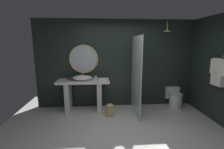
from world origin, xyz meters
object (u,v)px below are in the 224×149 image
at_px(round_wall_mirror, 84,59).
at_px(waste_bin, 110,110).
at_px(hanging_bathrobe, 219,70).
at_px(tissue_box, 71,79).
at_px(toilet, 174,98).
at_px(vessel_sink, 82,78).
at_px(folded_hand_towel, 104,80).
at_px(rain_shower_head, 167,30).
at_px(tumbler_cup, 96,78).

bearing_deg(round_wall_mirror, waste_bin, -45.09).
xyz_separation_m(hanging_bathrobe, waste_bin, (-2.48, 0.54, -1.13)).
relative_size(hanging_bathrobe, waste_bin, 2.08).
height_order(tissue_box, toilet, tissue_box).
bearing_deg(hanging_bathrobe, vessel_sink, 162.98).
height_order(tissue_box, folded_hand_towel, tissue_box).
distance_m(tissue_box, hanging_bathrobe, 3.71).
bearing_deg(round_wall_mirror, hanging_bathrobe, -21.54).
bearing_deg(hanging_bathrobe, tissue_box, 164.22).
bearing_deg(hanging_bathrobe, rain_shower_head, 130.87).
height_order(hanging_bathrobe, waste_bin, hanging_bathrobe).
bearing_deg(waste_bin, vessel_sink, 149.18).
relative_size(tumbler_cup, toilet, 0.19).
height_order(tissue_box, waste_bin, tissue_box).
relative_size(round_wall_mirror, hanging_bathrobe, 1.19).
height_order(hanging_bathrobe, toilet, hanging_bathrobe).
bearing_deg(tissue_box, hanging_bathrobe, -15.78).
distance_m(vessel_sink, rain_shower_head, 2.70).
bearing_deg(tumbler_cup, round_wall_mirror, 141.38).
relative_size(tumbler_cup, folded_hand_towel, 0.43).
height_order(tumbler_cup, toilet, tumbler_cup).
relative_size(vessel_sink, folded_hand_towel, 2.14).
xyz_separation_m(tumbler_cup, round_wall_mirror, (-0.35, 0.28, 0.51)).
xyz_separation_m(tissue_box, folded_hand_towel, (0.92, -0.19, -0.00)).
bearing_deg(toilet, round_wall_mirror, 175.61).
bearing_deg(folded_hand_towel, toilet, 6.28).
bearing_deg(folded_hand_towel, tumbler_cup, 142.03).
distance_m(tumbler_cup, rain_shower_head, 2.38).
relative_size(toilet, waste_bin, 1.71).
height_order(round_wall_mirror, rain_shower_head, rain_shower_head).
distance_m(vessel_sink, tumbler_cup, 0.38).
distance_m(rain_shower_head, toilet, 2.02).
relative_size(tissue_box, toilet, 0.23).
bearing_deg(toilet, tissue_box, -179.06).
distance_m(tumbler_cup, folded_hand_towel, 0.27).
xyz_separation_m(tissue_box, hanging_bathrobe, (3.56, -1.00, 0.36)).
relative_size(tumbler_cup, rain_shower_head, 0.39).
xyz_separation_m(vessel_sink, round_wall_mirror, (0.03, 0.27, 0.49)).
height_order(vessel_sink, waste_bin, vessel_sink).
xyz_separation_m(rain_shower_head, hanging_bathrobe, (0.87, -1.00, -0.96)).
bearing_deg(round_wall_mirror, toilet, -4.39).
height_order(vessel_sink, folded_hand_towel, vessel_sink).
bearing_deg(folded_hand_towel, rain_shower_head, 5.93).
height_order(rain_shower_head, folded_hand_towel, rain_shower_head).
distance_m(tissue_box, rain_shower_head, 3.00).
distance_m(waste_bin, folded_hand_towel, 0.83).
distance_m(vessel_sink, tissue_box, 0.33).
distance_m(round_wall_mirror, toilet, 2.97).
distance_m(tissue_box, folded_hand_towel, 0.94).
xyz_separation_m(rain_shower_head, folded_hand_towel, (-1.77, -0.18, -1.33)).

